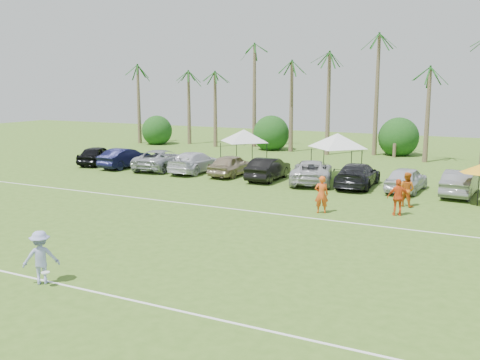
% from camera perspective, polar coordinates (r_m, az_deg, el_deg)
% --- Properties ---
extents(field_lines, '(80.00, 12.10, 0.01)m').
position_cam_1_polar(field_lines, '(24.40, -12.26, -5.37)').
color(field_lines, white).
rests_on(field_lines, ground).
extents(palm_tree_0, '(2.40, 2.40, 8.90)m').
position_cam_1_polar(palm_tree_0, '(60.71, -10.94, 11.03)').
color(palm_tree_0, brown).
rests_on(palm_tree_0, ground).
extents(palm_tree_1, '(2.40, 2.40, 9.90)m').
position_cam_1_polar(palm_tree_1, '(57.83, -6.95, 12.05)').
color(palm_tree_1, brown).
rests_on(palm_tree_1, ground).
extents(palm_tree_2, '(2.40, 2.40, 10.90)m').
position_cam_1_polar(palm_tree_2, '(55.26, -2.53, 13.10)').
color(palm_tree_2, brown).
rests_on(palm_tree_2, ground).
extents(palm_tree_3, '(2.40, 2.40, 11.90)m').
position_cam_1_polar(palm_tree_3, '(53.48, 1.32, 14.11)').
color(palm_tree_3, brown).
rests_on(palm_tree_3, ground).
extents(palm_tree_4, '(2.40, 2.40, 8.90)m').
position_cam_1_polar(palm_tree_4, '(51.77, 5.39, 11.33)').
color(palm_tree_4, brown).
rests_on(palm_tree_4, ground).
extents(palm_tree_5, '(2.40, 2.40, 9.90)m').
position_cam_1_polar(palm_tree_5, '(50.47, 9.73, 12.25)').
color(palm_tree_5, brown).
rests_on(palm_tree_5, ground).
extents(palm_tree_6, '(2.40, 2.40, 10.90)m').
position_cam_1_polar(palm_tree_6, '(49.48, 14.31, 13.13)').
color(palm_tree_6, brown).
rests_on(palm_tree_6, ground).
extents(palm_tree_7, '(2.40, 2.40, 11.90)m').
position_cam_1_polar(palm_tree_7, '(48.80, 19.08, 13.93)').
color(palm_tree_7, brown).
rests_on(palm_tree_7, ground).
extents(bush_tree_0, '(4.00, 4.00, 4.00)m').
position_cam_1_polar(bush_tree_0, '(59.93, -7.88, 5.69)').
color(bush_tree_0, brown).
rests_on(bush_tree_0, ground).
extents(bush_tree_1, '(4.00, 4.00, 4.00)m').
position_cam_1_polar(bush_tree_1, '(53.65, 3.68, 5.24)').
color(bush_tree_1, brown).
rests_on(bush_tree_1, ground).
extents(bush_tree_2, '(4.00, 4.00, 4.00)m').
position_cam_1_polar(bush_tree_2, '(50.20, 16.42, 4.50)').
color(bush_tree_2, brown).
rests_on(bush_tree_2, ground).
extents(sideline_player_a, '(0.82, 0.71, 1.91)m').
position_cam_1_polar(sideline_player_a, '(27.31, 8.69, -1.53)').
color(sideline_player_a, '#E55119').
rests_on(sideline_player_a, ground).
extents(sideline_player_b, '(1.08, 0.95, 1.85)m').
position_cam_1_polar(sideline_player_b, '(29.79, 17.34, -0.96)').
color(sideline_player_b, '#D46117').
rests_on(sideline_player_b, ground).
extents(sideline_player_c, '(1.17, 0.81, 1.84)m').
position_cam_1_polar(sideline_player_c, '(27.61, 16.52, -1.79)').
color(sideline_player_c, '#E24F19').
rests_on(sideline_player_c, ground).
extents(canopy_tent_left, '(4.22, 4.22, 3.42)m').
position_cam_1_polar(canopy_tent_left, '(42.05, 0.44, 5.41)').
color(canopy_tent_left, black).
rests_on(canopy_tent_left, ground).
extents(canopy_tent_right, '(4.37, 4.37, 3.54)m').
position_cam_1_polar(canopy_tent_right, '(38.21, 10.38, 4.92)').
color(canopy_tent_right, black).
rests_on(canopy_tent_right, ground).
extents(market_umbrella, '(2.03, 2.03, 2.26)m').
position_cam_1_polar(market_umbrella, '(31.07, 24.23, 1.12)').
color(market_umbrella, black).
rests_on(market_umbrella, ground).
extents(frisbee_player, '(1.29, 1.27, 1.79)m').
position_cam_1_polar(frisbee_player, '(18.78, -20.48, -7.74)').
color(frisbee_player, '#959BD3').
rests_on(frisbee_player, ground).
extents(parked_car_0, '(2.92, 4.79, 1.52)m').
position_cam_1_polar(parked_car_0, '(44.75, -14.97, 2.58)').
color(parked_car_0, black).
rests_on(parked_car_0, ground).
extents(parked_car_1, '(1.88, 4.71, 1.52)m').
position_cam_1_polar(parked_car_1, '(42.60, -12.15, 2.32)').
color(parked_car_1, black).
rests_on(parked_car_1, ground).
extents(parked_car_2, '(3.18, 5.75, 1.52)m').
position_cam_1_polar(parked_car_2, '(41.19, -8.41, 2.18)').
color(parked_car_2, '#989BA3').
rests_on(parked_car_2, ground).
extents(parked_car_3, '(2.14, 5.25, 1.52)m').
position_cam_1_polar(parked_car_3, '(39.55, -4.80, 1.92)').
color(parked_car_3, silver).
rests_on(parked_car_3, ground).
extents(parked_car_4, '(1.89, 4.51, 1.52)m').
position_cam_1_polar(parked_car_4, '(38.01, -0.93, 1.61)').
color(parked_car_4, gray).
rests_on(parked_car_4, ground).
extents(parked_car_5, '(1.74, 4.67, 1.52)m').
position_cam_1_polar(parked_car_5, '(36.39, 3.03, 1.21)').
color(parked_car_5, black).
rests_on(parked_car_5, ground).
extents(parked_car_6, '(3.91, 5.96, 1.52)m').
position_cam_1_polar(parked_car_6, '(35.49, 7.65, 0.90)').
color(parked_car_6, '#B2B2B4').
rests_on(parked_car_6, ground).
extents(parked_car_7, '(2.30, 5.32, 1.52)m').
position_cam_1_polar(parked_car_7, '(34.73, 12.44, 0.54)').
color(parked_car_7, black).
rests_on(parked_car_7, ground).
extents(parked_car_8, '(2.18, 4.61, 1.52)m').
position_cam_1_polar(parked_car_8, '(33.97, 17.32, 0.10)').
color(parked_car_8, silver).
rests_on(parked_car_8, ground).
extents(parked_car_9, '(1.92, 4.72, 1.52)m').
position_cam_1_polar(parked_car_9, '(33.76, 22.44, -0.28)').
color(parked_car_9, slate).
rests_on(parked_car_9, ground).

